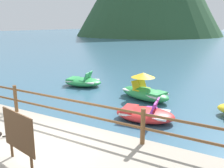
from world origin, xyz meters
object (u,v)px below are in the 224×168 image
at_px(sign_board, 19,132).
at_px(pedal_boat_0, 82,82).
at_px(pedal_boat_5, 145,91).
at_px(pedal_boat_1, 145,114).

xyz_separation_m(sign_board, pedal_boat_0, (-3.99, 7.62, -0.88)).
xyz_separation_m(pedal_boat_0, pedal_boat_5, (4.00, -0.60, 0.14)).
bearing_deg(pedal_boat_0, pedal_boat_5, -8.53).
distance_m(sign_board, pedal_boat_5, 7.06).
bearing_deg(pedal_boat_0, pedal_boat_1, -31.03).
distance_m(sign_board, pedal_boat_0, 8.65).
height_order(pedal_boat_1, pedal_boat_5, pedal_boat_5).
bearing_deg(pedal_boat_1, sign_board, -102.46).
bearing_deg(pedal_boat_5, pedal_boat_0, 171.47).
xyz_separation_m(sign_board, pedal_boat_5, (0.01, 7.03, -0.74)).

